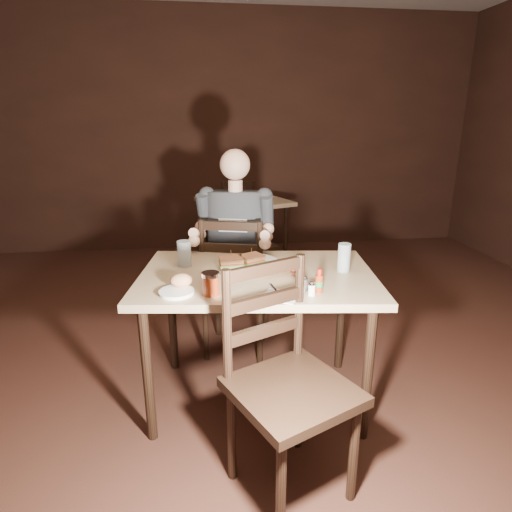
{
  "coord_description": "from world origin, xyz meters",
  "views": [
    {
      "loc": [
        -0.41,
        -1.86,
        1.54
      ],
      "look_at": [
        -0.12,
        0.3,
        0.85
      ],
      "focal_mm": 30.0,
      "sensor_mm": 36.0,
      "label": 1
    }
  ],
  "objects": [
    {
      "name": "dinner_plate",
      "position": [
        -0.14,
        0.38,
        0.78
      ],
      "size": [
        0.34,
        0.34,
        0.02
      ],
      "primitive_type": "cylinder",
      "rotation": [
        0.0,
        0.0,
        -0.12
      ],
      "color": "white",
      "rests_on": "main_table"
    },
    {
      "name": "glass_left",
      "position": [
        -0.51,
        0.43,
        0.84
      ],
      "size": [
        0.09,
        0.09,
        0.14
      ],
      "primitive_type": "cylinder",
      "rotation": [
        0.0,
        0.0,
        -0.12
      ],
      "color": "silver",
      "rests_on": "main_table"
    },
    {
      "name": "pepper_shaker",
      "position": [
        0.07,
        -0.01,
        0.8
      ],
      "size": [
        0.04,
        0.04,
        0.06
      ],
      "primitive_type": null,
      "rotation": [
        0.0,
        0.0,
        -0.12
      ],
      "color": "#38332D",
      "rests_on": "main_table"
    },
    {
      "name": "salt_shaker",
      "position": [
        0.09,
        -0.08,
        0.8
      ],
      "size": [
        0.04,
        0.04,
        0.06
      ],
      "primitive_type": null,
      "rotation": [
        0.0,
        0.0,
        -0.12
      ],
      "color": "white",
      "rests_on": "main_table"
    },
    {
      "name": "sandwich_right",
      "position": [
        -0.14,
        0.33,
        0.84
      ],
      "size": [
        0.15,
        0.14,
        0.1
      ],
      "primitive_type": null,
      "rotation": [
        0.0,
        0.0,
        0.46
      ],
      "color": "#BA7B4F",
      "rests_on": "dinner_plate"
    },
    {
      "name": "bg_chair_far",
      "position": [
        0.04,
        3.05,
        0.46
      ],
      "size": [
        0.48,
        0.52,
        0.91
      ],
      "primitive_type": null,
      "rotation": [
        0.0,
        0.0,
        3.0
      ],
      "color": "black",
      "rests_on": "ground"
    },
    {
      "name": "fork",
      "position": [
        0.03,
        -0.07,
        0.78
      ],
      "size": [
        0.13,
        0.11,
        0.0
      ],
      "primitive_type": "cube",
      "rotation": [
        0.0,
        0.0,
        -0.85
      ],
      "color": "silver",
      "rests_on": "napkin"
    },
    {
      "name": "sandwich_left",
      "position": [
        -0.26,
        0.3,
        0.84
      ],
      "size": [
        0.13,
        0.11,
        0.1
      ],
      "primitive_type": null,
      "rotation": [
        0.0,
        0.0,
        0.06
      ],
      "color": "#BA7B4F",
      "rests_on": "dinner_plate"
    },
    {
      "name": "side_plate",
      "position": [
        -0.53,
        0.01,
        0.78
      ],
      "size": [
        0.18,
        0.18,
        0.01
      ],
      "primitive_type": "cylinder",
      "rotation": [
        0.0,
        0.0,
        -0.12
      ],
      "color": "white",
      "rests_on": "main_table"
    },
    {
      "name": "glass_right",
      "position": [
        0.34,
        0.22,
        0.85
      ],
      "size": [
        0.07,
        0.07,
        0.15
      ],
      "primitive_type": "cylinder",
      "rotation": [
        0.0,
        0.0,
        -0.12
      ],
      "color": "silver",
      "rests_on": "main_table"
    },
    {
      "name": "napkin",
      "position": [
        -0.06,
        -0.07,
        0.77
      ],
      "size": [
        0.21,
        0.21,
        0.0
      ],
      "primitive_type": "cube",
      "rotation": [
        0.0,
        0.0,
        -0.49
      ],
      "color": "white",
      "rests_on": "main_table"
    },
    {
      "name": "knife",
      "position": [
        -0.07,
        -0.02,
        0.78
      ],
      "size": [
        0.04,
        0.19,
        0.0
      ],
      "primitive_type": "cube",
      "rotation": [
        0.0,
        0.0,
        0.14
      ],
      "color": "silver",
      "rests_on": "napkin"
    },
    {
      "name": "ketchup_dollop",
      "position": [
        0.06,
        0.19,
        0.79
      ],
      "size": [
        0.04,
        0.04,
        0.01
      ],
      "primitive_type": "ellipsoid",
      "rotation": [
        0.0,
        0.0,
        -0.12
      ],
      "color": "maroon",
      "rests_on": "dinner_plate"
    },
    {
      "name": "chair_near",
      "position": [
        -0.07,
        -0.4,
        0.49
      ],
      "size": [
        0.62,
        0.64,
        0.99
      ],
      "primitive_type": null,
      "rotation": [
        0.0,
        0.0,
        0.43
      ],
      "color": "black",
      "rests_on": "ground"
    },
    {
      "name": "hot_sauce",
      "position": [
        0.13,
        -0.05,
        0.83
      ],
      "size": [
        0.04,
        0.04,
        0.12
      ],
      "primitive_type": null,
      "rotation": [
        0.0,
        0.0,
        -0.12
      ],
      "color": "maroon",
      "rests_on": "main_table"
    },
    {
      "name": "diner",
      "position": [
        -0.19,
        0.8,
        0.94
      ],
      "size": [
        0.59,
        0.52,
        0.88
      ],
      "primitive_type": null,
      "rotation": [
        0.0,
        0.0,
        -0.27
      ],
      "color": "#2B2D2F",
      "rests_on": "chair_far"
    },
    {
      "name": "bread_roll",
      "position": [
        -0.51,
        0.08,
        0.81
      ],
      "size": [
        0.12,
        0.1,
        0.06
      ],
      "primitive_type": "ellipsoid",
      "rotation": [
        0.0,
        0.0,
        -0.12
      ],
      "color": "tan",
      "rests_on": "side_plate"
    },
    {
      "name": "syrup_dispenser",
      "position": [
        -0.37,
        -0.01,
        0.82
      ],
      "size": [
        0.09,
        0.09,
        0.11
      ],
      "primitive_type": null,
      "rotation": [
        0.0,
        0.0,
        -0.12
      ],
      "color": "maroon",
      "rests_on": "main_table"
    },
    {
      "name": "bg_chair_near",
      "position": [
        0.04,
        1.95,
        0.44
      ],
      "size": [
        0.54,
        0.56,
        0.88
      ],
      "primitive_type": null,
      "rotation": [
        0.0,
        0.0,
        0.36
      ],
      "color": "black",
      "rests_on": "ground"
    },
    {
      "name": "main_table",
      "position": [
        -0.12,
        0.25,
        0.69
      ],
      "size": [
        1.33,
        0.97,
        0.77
      ],
      "rotation": [
        0.0,
        0.0,
        -0.12
      ],
      "color": "tan",
      "rests_on": "ground"
    },
    {
      "name": "bg_table",
      "position": [
        0.04,
        2.5,
        0.68
      ],
      "size": [
        1.03,
        1.03,
        0.77
      ],
      "rotation": [
        0.0,
        0.0,
        0.36
      ],
      "color": "tan",
      "rests_on": "ground"
    },
    {
      "name": "fries_pile",
      "position": [
        -0.02,
        0.23,
        0.81
      ],
      "size": [
        0.25,
        0.19,
        0.04
      ],
      "primitive_type": null,
      "rotation": [
        0.0,
        0.0,
        -0.12
      ],
      "color": "tan",
      "rests_on": "dinner_plate"
    },
    {
      "name": "room_shell",
      "position": [
        0.0,
        0.0,
        1.4
      ],
      "size": [
        7.0,
        7.0,
        7.0
      ],
      "color": "black",
      "rests_on": "ground"
    },
    {
      "name": "chair_far",
      "position": [
        -0.18,
        0.84,
        0.48
      ],
      "size": [
        0.56,
        0.59,
        0.97
      ],
      "primitive_type": null,
      "rotation": [
        0.0,
        0.0,
        2.88
      ],
      "color": "black",
      "rests_on": "ground"
    }
  ]
}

